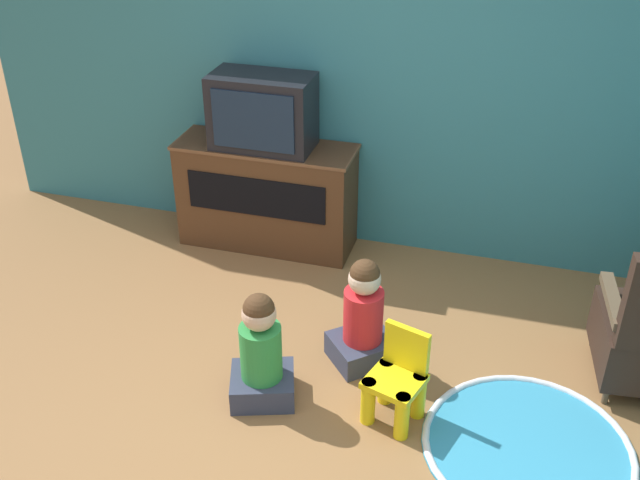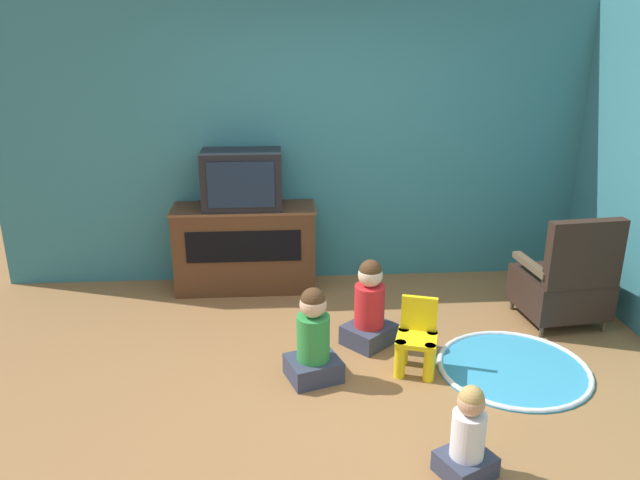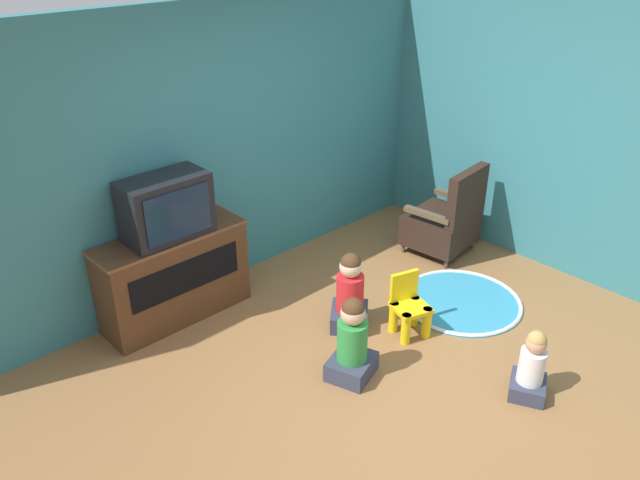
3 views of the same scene
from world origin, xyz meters
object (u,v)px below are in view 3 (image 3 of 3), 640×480
Objects in this scene: television at (166,207)px; black_armchair at (446,221)px; tv_cabinet at (174,275)px; child_watching_right at (350,295)px; child_watching_left at (531,368)px; yellow_kid_chair at (409,310)px; child_watching_center at (352,343)px.

black_armchair is at bearing -18.39° from television.
tv_cabinet reaches higher than child_watching_right.
yellow_kid_chair is at bearing 65.65° from child_watching_left.
yellow_kid_chair is (-1.35, -0.65, -0.13)m from black_armchair.
tv_cabinet is 1.88× the size of child_watching_center.
child_watching_right reaches higher than child_watching_left.
yellow_kid_chair is (1.27, -1.54, -0.19)m from tv_cabinet.
tv_cabinet is 0.64m from television.
yellow_kid_chair is 0.77× the size of child_watching_center.
child_watching_left is 0.81× the size of child_watching_center.
child_watching_left is 0.80× the size of child_watching_right.
yellow_kid_chair is 0.50m from child_watching_right.
child_watching_center reaches higher than yellow_kid_chair.
child_watching_left is (-1.30, -1.74, -0.11)m from black_armchair.
tv_cabinet is 2.31× the size of child_watching_left.
black_armchair is at bearing -18.74° from tv_cabinet.
child_watching_right reaches higher than child_watching_center.
child_watching_left is at bearing 47.05° from black_armchair.
child_watching_left is 1.54m from child_watching_right.
yellow_kid_chair is at bearing 19.60° from black_armchair.
television is at bearing -90.00° from tv_cabinet.
black_armchair is at bearing -33.39° from child_watching_right.
child_watching_left is at bearing -71.55° from child_watching_center.
television is at bearing 90.06° from child_watching_center.
child_watching_left is at bearing -63.38° from tv_cabinet.
child_watching_right reaches higher than yellow_kid_chair.
child_watching_right is at bearing -48.20° from television.
child_watching_left is (0.05, -1.09, 0.02)m from yellow_kid_chair.
black_armchair is 1.38× the size of child_watching_right.
yellow_kid_chair is at bearing -97.36° from child_watching_right.
television is 3.03m from child_watching_left.
child_watching_center is at bearing -71.26° from television.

